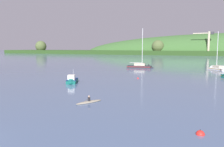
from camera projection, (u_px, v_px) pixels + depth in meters
dockside_crane at (208, 43)px, 210.49m from camera, size 18.49×5.58×22.30m
sailboat_midwater_white at (142, 67)px, 78.63m from camera, size 9.49×3.62×14.84m
sailboat_outer_reach at (216, 69)px, 72.80m from camera, size 6.66×8.07×13.42m
fishing_boat_moored at (72, 81)px, 44.52m from camera, size 3.60×5.29×3.12m
canoe_with_paddler at (89, 102)px, 28.49m from camera, size 2.44×3.69×1.02m
mooring_buoy_foreground at (138, 78)px, 51.31m from camera, size 0.44×0.44×0.52m
mooring_buoy_off_fishing_boat at (200, 135)px, 17.95m from camera, size 0.69×0.69×0.77m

